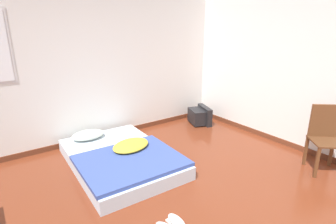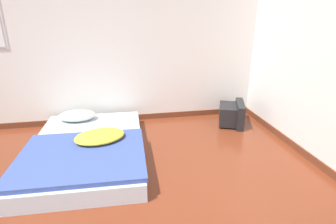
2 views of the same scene
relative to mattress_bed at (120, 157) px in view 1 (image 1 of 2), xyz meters
The scene contains 6 objects.
ground_plane 1.43m from the mattress_bed, 96.95° to the right, with size 20.00×20.00×0.00m, color maroon.
wall_back 1.63m from the mattress_bed, 99.85° to the left, with size 7.97×0.08×2.60m.
wall_right 3.22m from the mattress_bed, 28.18° to the right, with size 0.08×7.42×2.60m.
mattress_bed is the anchor object (origin of this frame).
crt_tv 2.23m from the mattress_bed, 16.20° to the left, with size 0.51×0.59×0.36m.
wooden_chair 2.92m from the mattress_bed, 37.65° to the right, with size 0.57×0.57×0.93m.
Camera 1 is at (-1.27, -1.81, 1.92)m, focal length 28.00 mm.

